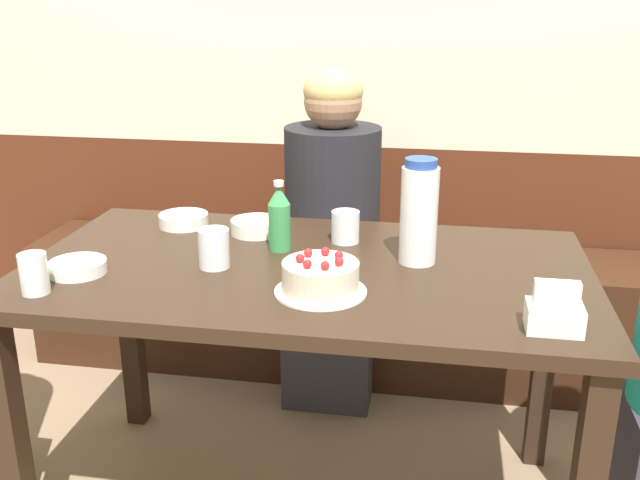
{
  "coord_description": "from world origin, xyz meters",
  "views": [
    {
      "loc": [
        0.32,
        -1.63,
        1.37
      ],
      "look_at": [
        0.03,
        0.05,
        0.78
      ],
      "focal_mm": 40.0,
      "sensor_mm": 36.0,
      "label": 1
    }
  ],
  "objects_px": {
    "bowl_side_dish": "(256,226)",
    "glass_shot_small": "(345,227)",
    "bench_seat": "(348,310)",
    "glass_tumbler_short": "(34,274)",
    "birthday_cake": "(321,278)",
    "napkin_holder": "(555,313)",
    "water_pitcher": "(419,213)",
    "soju_bottle": "(279,218)",
    "bowl_rice_small": "(78,267)",
    "glass_water_tall": "(214,248)",
    "bowl_soup_white": "(184,220)",
    "person_grey_tee": "(332,249)"
  },
  "relations": [
    {
      "from": "napkin_holder",
      "to": "bowl_side_dish",
      "type": "xyz_separation_m",
      "value": [
        -0.74,
        0.49,
        -0.02
      ]
    },
    {
      "from": "soju_bottle",
      "to": "bowl_rice_small",
      "type": "distance_m",
      "value": 0.51
    },
    {
      "from": "birthday_cake",
      "to": "soju_bottle",
      "type": "relative_size",
      "value": 1.12
    },
    {
      "from": "bowl_soup_white",
      "to": "person_grey_tee",
      "type": "distance_m",
      "value": 0.58
    },
    {
      "from": "water_pitcher",
      "to": "bowl_rice_small",
      "type": "distance_m",
      "value": 0.84
    },
    {
      "from": "bench_seat",
      "to": "bowl_soup_white",
      "type": "bearing_deg",
      "value": -125.41
    },
    {
      "from": "bowl_rice_small",
      "to": "glass_tumbler_short",
      "type": "distance_m",
      "value": 0.14
    },
    {
      "from": "bowl_side_dish",
      "to": "soju_bottle",
      "type": "bearing_deg",
      "value": -51.56
    },
    {
      "from": "bench_seat",
      "to": "napkin_holder",
      "type": "xyz_separation_m",
      "value": [
        0.56,
        -1.1,
        0.53
      ]
    },
    {
      "from": "birthday_cake",
      "to": "napkin_holder",
      "type": "relative_size",
      "value": 1.9
    },
    {
      "from": "napkin_holder",
      "to": "person_grey_tee",
      "type": "height_order",
      "value": "person_grey_tee"
    },
    {
      "from": "glass_shot_small",
      "to": "bench_seat",
      "type": "bearing_deg",
      "value": 96.36
    },
    {
      "from": "glass_tumbler_short",
      "to": "bench_seat",
      "type": "bearing_deg",
      "value": 62.92
    },
    {
      "from": "birthday_cake",
      "to": "bowl_rice_small",
      "type": "relative_size",
      "value": 1.52
    },
    {
      "from": "water_pitcher",
      "to": "bowl_side_dish",
      "type": "relative_size",
      "value": 1.87
    },
    {
      "from": "glass_water_tall",
      "to": "glass_tumbler_short",
      "type": "distance_m",
      "value": 0.41
    },
    {
      "from": "napkin_holder",
      "to": "person_grey_tee",
      "type": "relative_size",
      "value": 0.1
    },
    {
      "from": "birthday_cake",
      "to": "napkin_holder",
      "type": "bearing_deg",
      "value": -12.23
    },
    {
      "from": "bench_seat",
      "to": "soju_bottle",
      "type": "height_order",
      "value": "soju_bottle"
    },
    {
      "from": "napkin_holder",
      "to": "glass_water_tall",
      "type": "xyz_separation_m",
      "value": [
        -0.78,
        0.22,
        0.01
      ]
    },
    {
      "from": "bowl_soup_white",
      "to": "glass_water_tall",
      "type": "xyz_separation_m",
      "value": [
        0.19,
        -0.3,
        0.03
      ]
    },
    {
      "from": "bench_seat",
      "to": "bowl_rice_small",
      "type": "distance_m",
      "value": 1.23
    },
    {
      "from": "bowl_soup_white",
      "to": "bench_seat",
      "type": "bearing_deg",
      "value": 54.59
    },
    {
      "from": "birthday_cake",
      "to": "glass_shot_small",
      "type": "xyz_separation_m",
      "value": [
        0.01,
        0.36,
        0.01
      ]
    },
    {
      "from": "glass_shot_small",
      "to": "person_grey_tee",
      "type": "relative_size",
      "value": 0.07
    },
    {
      "from": "water_pitcher",
      "to": "bowl_rice_small",
      "type": "relative_size",
      "value": 1.93
    },
    {
      "from": "bench_seat",
      "to": "glass_water_tall",
      "type": "distance_m",
      "value": 1.06
    },
    {
      "from": "water_pitcher",
      "to": "bowl_side_dish",
      "type": "distance_m",
      "value": 0.49
    },
    {
      "from": "glass_tumbler_short",
      "to": "soju_bottle",
      "type": "bearing_deg",
      "value": 38.34
    },
    {
      "from": "birthday_cake",
      "to": "glass_tumbler_short",
      "type": "relative_size",
      "value": 2.24
    },
    {
      "from": "bowl_rice_small",
      "to": "bowl_side_dish",
      "type": "bearing_deg",
      "value": 46.9
    },
    {
      "from": "glass_tumbler_short",
      "to": "person_grey_tee",
      "type": "distance_m",
      "value": 1.09
    },
    {
      "from": "water_pitcher",
      "to": "glass_tumbler_short",
      "type": "xyz_separation_m",
      "value": [
        -0.84,
        -0.35,
        -0.08
      ]
    },
    {
      "from": "bench_seat",
      "to": "glass_tumbler_short",
      "type": "bearing_deg",
      "value": -117.08
    },
    {
      "from": "bench_seat",
      "to": "water_pitcher",
      "type": "relative_size",
      "value": 9.1
    },
    {
      "from": "water_pitcher",
      "to": "soju_bottle",
      "type": "height_order",
      "value": "water_pitcher"
    },
    {
      "from": "water_pitcher",
      "to": "bowl_rice_small",
      "type": "height_order",
      "value": "water_pitcher"
    },
    {
      "from": "soju_bottle",
      "to": "bowl_side_dish",
      "type": "height_order",
      "value": "soju_bottle"
    },
    {
      "from": "napkin_holder",
      "to": "bowl_side_dish",
      "type": "height_order",
      "value": "napkin_holder"
    },
    {
      "from": "bowl_soup_white",
      "to": "bowl_side_dish",
      "type": "height_order",
      "value": "bowl_side_dish"
    },
    {
      "from": "bowl_side_dish",
      "to": "glass_shot_small",
      "type": "distance_m",
      "value": 0.26
    },
    {
      "from": "soju_bottle",
      "to": "bowl_side_dish",
      "type": "bearing_deg",
      "value": 128.44
    },
    {
      "from": "birthday_cake",
      "to": "napkin_holder",
      "type": "xyz_separation_m",
      "value": [
        0.49,
        -0.11,
        0.0
      ]
    },
    {
      "from": "birthday_cake",
      "to": "water_pitcher",
      "type": "bearing_deg",
      "value": 48.96
    },
    {
      "from": "glass_water_tall",
      "to": "glass_shot_small",
      "type": "relative_size",
      "value": 1.13
    },
    {
      "from": "birthday_cake",
      "to": "soju_bottle",
      "type": "xyz_separation_m",
      "value": [
        -0.16,
        0.27,
        0.05
      ]
    },
    {
      "from": "bowl_side_dish",
      "to": "glass_water_tall",
      "type": "distance_m",
      "value": 0.28
    },
    {
      "from": "soju_bottle",
      "to": "bench_seat",
      "type": "bearing_deg",
      "value": 82.98
    },
    {
      "from": "bench_seat",
      "to": "birthday_cake",
      "type": "bearing_deg",
      "value": -86.27
    },
    {
      "from": "glass_shot_small",
      "to": "person_grey_tee",
      "type": "distance_m",
      "value": 0.52
    }
  ]
}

